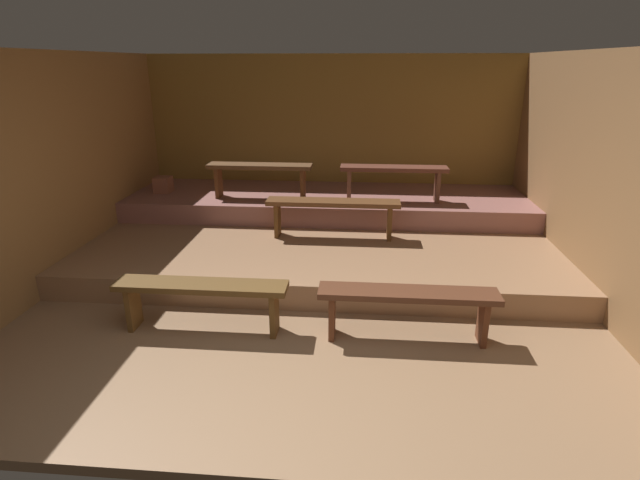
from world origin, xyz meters
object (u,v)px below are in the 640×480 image
Objects in this scene: bench_middle_left at (260,171)px; bench_floor_right at (408,301)px; wooden_crate_middle at (163,185)px; bench_lower_center at (333,208)px; bench_middle_right at (393,174)px; bench_floor_left at (201,293)px.

bench_floor_right is at bearing -55.90° from bench_middle_left.
bench_lower_center is at bearing -20.99° from wooden_crate_middle.
bench_middle_right is (0.76, 0.78, 0.27)m from bench_lower_center.
bench_lower_center is 7.19× the size of wooden_crate_middle.
bench_middle_right is (1.81, 2.68, 0.54)m from bench_floor_left.
bench_floor_right is (1.82, 0.00, 0.00)m from bench_floor_left.
bench_middle_left is at bearing 124.10° from bench_floor_right.
bench_floor_left is 3.28m from bench_middle_right.
bench_middle_left reaches higher than bench_floor_right.
bench_lower_center is 1.33m from bench_middle_left.
bench_middle_left is 1.80m from bench_middle_right.
bench_floor_left is 1.00× the size of bench_floor_right.
bench_floor_right is 4.35m from wooden_crate_middle.
bench_lower_center reaches higher than bench_floor_right.
bench_middle_right reaches higher than bench_floor_left.
bench_lower_center is at bearing -134.03° from bench_middle_right.
bench_lower_center is at bearing 111.96° from bench_floor_right.
bench_middle_right is 3.28m from wooden_crate_middle.
bench_middle_right is at bearing 55.90° from bench_floor_left.
bench_floor_left is at bearing -63.12° from wooden_crate_middle.
wooden_crate_middle is at bearing 159.01° from bench_lower_center.
bench_middle_left reaches higher than bench_floor_left.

